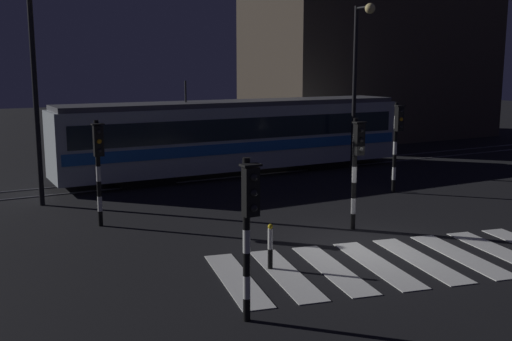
{
  "coord_description": "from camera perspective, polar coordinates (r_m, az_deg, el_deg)",
  "views": [
    {
      "loc": [
        -9.84,
        -12.28,
        4.78
      ],
      "look_at": [
        -0.64,
        4.59,
        1.4
      ],
      "focal_mm": 42.07,
      "sensor_mm": 36.0,
      "label": 1
    }
  ],
  "objects": [
    {
      "name": "building_backdrop",
      "position": [
        41.22,
        10.95,
        10.88
      ],
      "size": [
        16.07,
        8.0,
        11.11
      ],
      "primitive_type": "cube",
      "color": "#42382D",
      "rests_on": "ground"
    },
    {
      "name": "street_lamp_trackside_right",
      "position": [
        26.71,
        9.72,
        9.53
      ],
      "size": [
        0.44,
        1.21,
        7.33
      ],
      "color": "black",
      "rests_on": "ground"
    },
    {
      "name": "ground_plane",
      "position": [
        16.44,
        9.73,
        -7.07
      ],
      "size": [
        120.0,
        120.0,
        0.0
      ],
      "primitive_type": "plane",
      "color": "black"
    },
    {
      "name": "traffic_light_corner_far_left",
      "position": [
        18.24,
        -14.75,
        1.23
      ],
      "size": [
        0.36,
        0.42,
        3.2
      ],
      "color": "black",
      "rests_on": "ground"
    },
    {
      "name": "bollard_island_edge",
      "position": [
        14.26,
        1.37,
        -7.25
      ],
      "size": [
        0.12,
        0.12,
        1.11
      ],
      "color": "black",
      "rests_on": "ground"
    },
    {
      "name": "crosswalk_zebra",
      "position": [
        15.31,
        13.4,
        -8.47
      ],
      "size": [
        9.52,
        5.38,
        0.02
      ],
      "color": "silver",
      "rests_on": "ground"
    },
    {
      "name": "rail_near",
      "position": [
        25.28,
        -5.17,
        -0.93
      ],
      "size": [
        80.0,
        0.12,
        0.03
      ],
      "primitive_type": "cube",
      "color": "#59595E",
      "rests_on": "ground"
    },
    {
      "name": "traffic_light_corner_near_left",
      "position": [
        10.97,
        -0.69,
        -4.35
      ],
      "size": [
        0.36,
        0.42,
        3.13
      ],
      "color": "black",
      "rests_on": "ground"
    },
    {
      "name": "traffic_light_corner_far_right",
      "position": [
        23.04,
        13.27,
        3.41
      ],
      "size": [
        0.36,
        0.42,
        3.42
      ],
      "color": "black",
      "rests_on": "ground"
    },
    {
      "name": "tram",
      "position": [
        26.51,
        -1.83,
        3.4
      ],
      "size": [
        16.07,
        2.58,
        4.15
      ],
      "color": "#B2BCC1",
      "rests_on": "ground"
    },
    {
      "name": "traffic_light_median_centre",
      "position": [
        17.52,
        9.56,
        1.27
      ],
      "size": [
        0.36,
        0.42,
        3.29
      ],
      "color": "black",
      "rests_on": "ground"
    },
    {
      "name": "rail_far",
      "position": [
        26.59,
        -6.41,
        -0.41
      ],
      "size": [
        80.0,
        0.12,
        0.03
      ],
      "primitive_type": "cube",
      "color": "#59595E",
      "rests_on": "ground"
    },
    {
      "name": "street_lamp_trackside_left",
      "position": [
        21.3,
        -20.27,
        8.97
      ],
      "size": [
        0.44,
        1.21,
        7.32
      ],
      "color": "black",
      "rests_on": "ground"
    }
  ]
}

